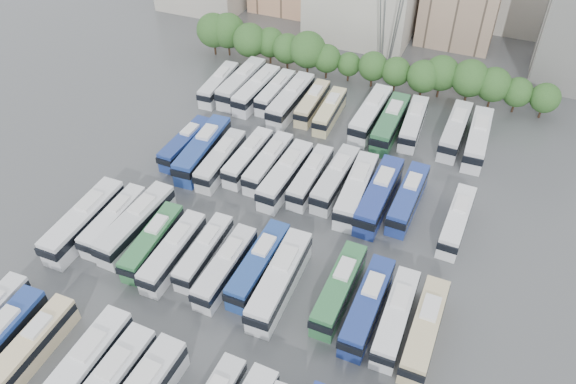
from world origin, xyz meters
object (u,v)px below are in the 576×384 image
at_px(bus_r1_s10, 339,289).
at_px(bus_r3_s9, 390,123).
at_px(bus_r3_s5, 312,103).
at_px(bus_r3_s6, 330,111).
at_px(bus_r3_s0, 219,84).
at_px(bus_r3_s2, 257,90).
at_px(bus_r1_s5, 204,252).
at_px(bus_r1_s0, 84,221).
at_px(bus_r2_s2, 203,149).
at_px(bus_r2_s5, 269,163).
at_px(bus_r2_s11, 408,198).
at_px(bus_r3_s4, 291,100).
at_px(bus_r1_s8, 280,280).
at_px(bus_r3_s1, 242,83).
at_px(bus_r3_s10, 413,123).
at_px(bus_r2_s10, 379,195).
at_px(bus_r1_s4, 173,252).
at_px(bus_r3_s12, 455,130).
at_px(bus_r2_s3, 221,160).
at_px(bus_r1_s1, 114,220).
at_px(bus_r2_s9, 356,190).
at_px(bus_r1_s13, 425,329).
at_px(bus_r0_s2, 32,346).
at_px(bus_r2_s4, 248,157).
at_px(bus_r3_s8, 371,114).
at_px(bus_r2_s7, 310,177).
at_px(bus_r1_s2, 136,223).
at_px(bus_r1_s7, 259,264).
at_px(bus_r3_s3, 276,92).
at_px(bus_r2_s13, 457,221).
at_px(bus_r1_s11, 367,306).
at_px(bus_r1_s6, 226,267).
at_px(bus_r1_s12, 396,317).
at_px(bus_r2_s1, 186,143).
at_px(bus_r0_s4, 82,370).
at_px(bus_r1_s3, 153,242).

height_order(bus_r1_s10, bus_r3_s9, bus_r3_s9).
bearing_deg(bus_r3_s5, bus_r3_s6, -19.57).
relative_size(bus_r3_s0, bus_r3_s2, 0.91).
bearing_deg(bus_r1_s5, bus_r3_s6, 83.66).
bearing_deg(bus_r1_s0, bus_r2_s2, 70.80).
distance_m(bus_r1_s5, bus_r2_s5, 18.43).
bearing_deg(bus_r2_s11, bus_r3_s4, 146.97).
distance_m(bus_r1_s5, bus_r1_s10, 16.61).
height_order(bus_r1_s8, bus_r3_s1, bus_r1_s8).
relative_size(bus_r2_s2, bus_r3_s10, 1.13).
bearing_deg(bus_r3_s4, bus_r2_s10, -39.70).
xyz_separation_m(bus_r2_s5, bus_r3_s9, (13.37, 16.01, 0.23)).
bearing_deg(bus_r1_s4, bus_r3_s9, 64.67).
bearing_deg(bus_r2_s2, bus_r3_s12, 27.38).
bearing_deg(bus_r2_s3, bus_r1_s8, -47.41).
height_order(bus_r1_s10, bus_r2_s3, bus_r1_s10).
xyz_separation_m(bus_r2_s11, bus_r3_s10, (-3.32, 17.57, -0.04)).
xyz_separation_m(bus_r1_s0, bus_r1_s1, (3.13, 1.72, -0.32)).
bearing_deg(bus_r3_s6, bus_r2_s9, -62.07).
height_order(bus_r3_s9, bus_r3_s10, bus_r3_s9).
height_order(bus_r2_s9, bus_r2_s10, bus_r2_s10).
bearing_deg(bus_r1_s13, bus_r1_s0, -178.76).
distance_m(bus_r0_s2, bus_r2_s4, 37.28).
bearing_deg(bus_r3_s10, bus_r3_s8, -179.36).
relative_size(bus_r2_s2, bus_r3_s1, 1.02).
relative_size(bus_r2_s7, bus_r3_s2, 0.91).
relative_size(bus_r1_s1, bus_r1_s2, 0.87).
bearing_deg(bus_r3_s8, bus_r1_s7, -92.70).
xyz_separation_m(bus_r1_s13, bus_r3_s8, (-16.43, 36.67, 0.19)).
bearing_deg(bus_r3_s3, bus_r2_s13, -28.88).
height_order(bus_r2_s10, bus_r3_s6, bus_r2_s10).
bearing_deg(bus_r1_s0, bus_r3_s9, 50.11).
height_order(bus_r1_s11, bus_r3_s4, bus_r3_s4).
xyz_separation_m(bus_r1_s7, bus_r2_s5, (-6.76, 17.94, -0.07)).
xyz_separation_m(bus_r1_s1, bus_r2_s3, (6.65, 16.15, 0.06)).
height_order(bus_r1_s5, bus_r1_s11, bus_r1_s11).
bearing_deg(bus_r2_s3, bus_r2_s4, 31.42).
bearing_deg(bus_r3_s10, bus_r1_s8, -102.95).
height_order(bus_r2_s11, bus_r3_s4, bus_r3_s4).
distance_m(bus_r1_s6, bus_r3_s1, 41.23).
bearing_deg(bus_r3_s1, bus_r1_s12, -43.91).
distance_m(bus_r2_s1, bus_r2_s13, 39.89).
distance_m(bus_r0_s4, bus_r2_s5, 37.10).
height_order(bus_r1_s2, bus_r1_s13, bus_r1_s2).
bearing_deg(bus_r3_s1, bus_r2_s3, -70.12).
bearing_deg(bus_r2_s10, bus_r2_s11, 18.17).
distance_m(bus_r1_s11, bus_r2_s7, 22.65).
relative_size(bus_r1_s2, bus_r2_s9, 1.00).
relative_size(bus_r1_s3, bus_r2_s13, 1.00).
distance_m(bus_r0_s2, bus_r1_s4, 17.81).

